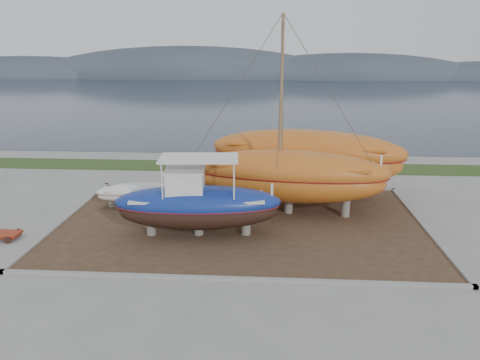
# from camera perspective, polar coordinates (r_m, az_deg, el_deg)

# --- Properties ---
(ground) EXTENTS (140.00, 140.00, 0.00)m
(ground) POSITION_cam_1_polar(r_m,az_deg,el_deg) (20.23, -0.62, -9.38)
(ground) COLOR gray
(ground) RESTS_ON ground
(dirt_patch) EXTENTS (18.00, 12.00, 0.06)m
(dirt_patch) POSITION_cam_1_polar(r_m,az_deg,el_deg) (23.88, 0.12, -5.22)
(dirt_patch) COLOR #422D1E
(dirt_patch) RESTS_ON ground
(curb_frame) EXTENTS (18.60, 12.60, 0.15)m
(curb_frame) POSITION_cam_1_polar(r_m,az_deg,el_deg) (23.87, 0.12, -5.12)
(curb_frame) COLOR gray
(curb_frame) RESTS_ON ground
(grass_strip) EXTENTS (44.00, 3.00, 0.08)m
(grass_strip) POSITION_cam_1_polar(r_m,az_deg,el_deg) (34.84, 1.33, 1.62)
(grass_strip) COLOR #284219
(grass_strip) RESTS_ON ground
(sea) EXTENTS (260.00, 100.00, 0.04)m
(sea) POSITION_cam_1_polar(r_m,az_deg,el_deg) (88.66, 2.90, 10.31)
(sea) COLOR #1C2938
(sea) RESTS_ON ground
(mountain_ridge) EXTENTS (200.00, 36.00, 20.00)m
(mountain_ridge) POSITION_cam_1_polar(r_m,az_deg,el_deg) (143.50, 3.29, 12.45)
(mountain_ridge) COLOR #333D49
(mountain_ridge) RESTS_ON ground
(blue_caique) EXTENTS (7.95, 3.01, 3.75)m
(blue_caique) POSITION_cam_1_polar(r_m,az_deg,el_deg) (21.83, -5.16, -2.04)
(blue_caique) COLOR navy
(blue_caique) RESTS_ON dirt_patch
(white_dinghy) EXTENTS (4.28, 2.79, 1.20)m
(white_dinghy) POSITION_cam_1_polar(r_m,az_deg,el_deg) (26.99, -12.88, -1.70)
(white_dinghy) COLOR white
(white_dinghy) RESTS_ON dirt_patch
(orange_sailboat) EXTENTS (10.67, 4.29, 10.17)m
(orange_sailboat) POSITION_cam_1_polar(r_m,az_deg,el_deg) (24.11, 6.25, 7.48)
(orange_sailboat) COLOR #B95F1C
(orange_sailboat) RESTS_ON dirt_patch
(orange_bare_hull) EXTENTS (12.01, 5.63, 3.79)m
(orange_bare_hull) POSITION_cam_1_polar(r_m,az_deg,el_deg) (28.21, 8.03, 2.04)
(orange_bare_hull) COLOR #B95F1C
(orange_bare_hull) RESTS_ON dirt_patch
(red_trailer) EXTENTS (2.16, 1.09, 0.31)m
(red_trailer) POSITION_cam_1_polar(r_m,az_deg,el_deg) (24.58, -26.83, -6.09)
(red_trailer) COLOR #A02A12
(red_trailer) RESTS_ON ground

